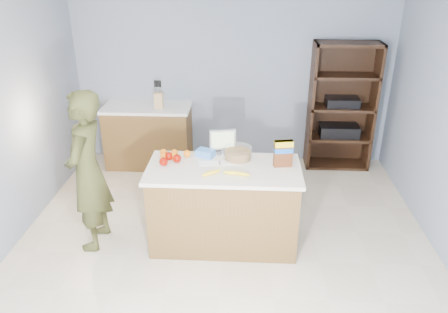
# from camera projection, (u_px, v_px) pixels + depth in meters

# --- Properties ---
(floor) EXTENTS (4.50, 5.00, 0.02)m
(floor) POSITION_uv_depth(u_px,v_px,m) (222.00, 258.00, 4.51)
(floor) COLOR beige
(floor) RESTS_ON ground
(walls) EXTENTS (4.52, 5.02, 2.51)m
(walls) POSITION_uv_depth(u_px,v_px,m) (222.00, 106.00, 3.81)
(walls) COLOR gray
(walls) RESTS_ON ground
(counter_peninsula) EXTENTS (1.56, 0.76, 0.90)m
(counter_peninsula) POSITION_uv_depth(u_px,v_px,m) (224.00, 209.00, 4.60)
(counter_peninsula) COLOR brown
(counter_peninsula) RESTS_ON ground
(back_cabinet) EXTENTS (1.24, 0.62, 0.90)m
(back_cabinet) POSITION_uv_depth(u_px,v_px,m) (149.00, 135.00, 6.37)
(back_cabinet) COLOR brown
(back_cabinet) RESTS_ON ground
(shelving_unit) EXTENTS (0.90, 0.40, 1.80)m
(shelving_unit) POSITION_uv_depth(u_px,v_px,m) (341.00, 108.00, 6.19)
(shelving_unit) COLOR black
(shelving_unit) RESTS_ON ground
(person) EXTENTS (0.42, 0.63, 1.70)m
(person) POSITION_uv_depth(u_px,v_px,m) (88.00, 172.00, 4.42)
(person) COLOR #353819
(person) RESTS_ON ground
(knife_block) EXTENTS (0.12, 0.10, 0.31)m
(knife_block) POSITION_uv_depth(u_px,v_px,m) (159.00, 100.00, 6.06)
(knife_block) COLOR tan
(knife_block) RESTS_ON back_cabinet
(envelopes) EXTENTS (0.44, 0.17, 0.00)m
(envelopes) POSITION_uv_depth(u_px,v_px,m) (220.00, 163.00, 4.49)
(envelopes) COLOR white
(envelopes) RESTS_ON counter_peninsula
(bananas) EXTENTS (0.49, 0.17, 0.04)m
(bananas) POSITION_uv_depth(u_px,v_px,m) (224.00, 173.00, 4.25)
(bananas) COLOR yellow
(bananas) RESTS_ON counter_peninsula
(apples) EXTENTS (0.21, 0.22, 0.09)m
(apples) POSITION_uv_depth(u_px,v_px,m) (170.00, 159.00, 4.48)
(apples) COLOR #840A00
(apples) RESTS_ON counter_peninsula
(oranges) EXTENTS (0.33, 0.18, 0.08)m
(oranges) POSITION_uv_depth(u_px,v_px,m) (173.00, 155.00, 4.59)
(oranges) COLOR orange
(oranges) RESTS_ON counter_peninsula
(blue_carton) EXTENTS (0.21, 0.18, 0.08)m
(blue_carton) POSITION_uv_depth(u_px,v_px,m) (205.00, 153.00, 4.62)
(blue_carton) COLOR blue
(blue_carton) RESTS_ON counter_peninsula
(salad_bowl) EXTENTS (0.30, 0.30, 0.13)m
(salad_bowl) POSITION_uv_depth(u_px,v_px,m) (238.00, 154.00, 4.56)
(salad_bowl) COLOR #267219
(salad_bowl) RESTS_ON counter_peninsula
(tv) EXTENTS (0.28, 0.12, 0.28)m
(tv) POSITION_uv_depth(u_px,v_px,m) (223.00, 140.00, 4.63)
(tv) COLOR silver
(tv) RESTS_ON counter_peninsula
(cereal_box) EXTENTS (0.19, 0.10, 0.28)m
(cereal_box) POSITION_uv_depth(u_px,v_px,m) (283.00, 152.00, 4.36)
(cereal_box) COLOR #592B14
(cereal_box) RESTS_ON counter_peninsula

